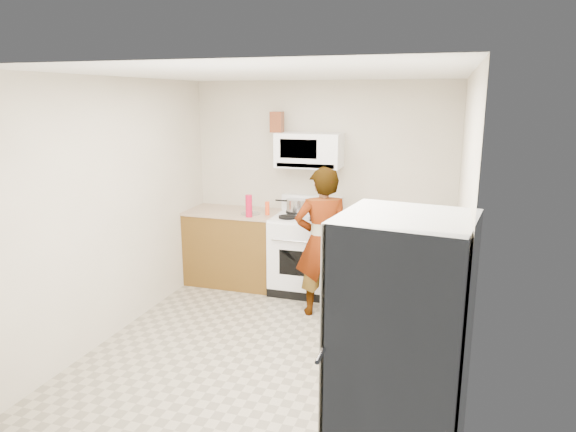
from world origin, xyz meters
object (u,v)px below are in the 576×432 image
at_px(gas_range, 306,252).
at_px(fridge, 399,361).
at_px(person, 322,242).
at_px(saucepan, 297,205).
at_px(microwave, 309,150).
at_px(kettle, 364,211).

distance_m(gas_range, fridge, 3.30).
bearing_deg(person, saucepan, -80.13).
distance_m(person, fridge, 2.61).
distance_m(microwave, kettle, 0.95).
xyz_separation_m(microwave, kettle, (0.67, -0.03, -0.68)).
xyz_separation_m(microwave, saucepan, (-0.16, 0.04, -0.68)).
distance_m(gas_range, saucepan, 0.58).
height_order(fridge, kettle, fridge).
relative_size(person, kettle, 9.69).
height_order(gas_range, microwave, microwave).
height_order(microwave, person, microwave).
bearing_deg(microwave, fridge, -66.14).
xyz_separation_m(gas_range, person, (0.34, -0.59, 0.32)).
bearing_deg(person, gas_range, -83.58).
height_order(gas_range, kettle, gas_range).
bearing_deg(gas_range, fridge, -65.24).
height_order(gas_range, fridge, fridge).
bearing_deg(person, fridge, 89.64).
distance_m(microwave, saucepan, 0.70).
bearing_deg(kettle, person, -115.58).
relative_size(gas_range, person, 0.70).
bearing_deg(fridge, gas_range, 122.91).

